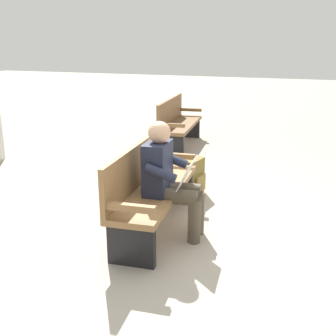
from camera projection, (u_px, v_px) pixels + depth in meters
ground_plane at (157, 227)px, 4.39m from camera, size 40.00×40.00×0.00m
bench_near at (150, 186)px, 4.27m from camera, size 1.84×0.67×0.90m
person_seated at (169, 177)px, 4.04m from camera, size 0.60×0.60×1.18m
backpack at (192, 177)px, 5.28m from camera, size 0.37×0.29×0.48m
bench_far at (178, 122)px, 7.70m from camera, size 1.85×0.71×0.90m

